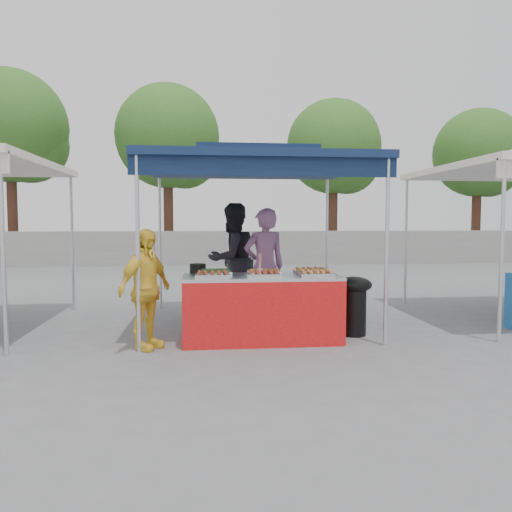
{
  "coord_description": "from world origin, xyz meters",
  "views": [
    {
      "loc": [
        -0.74,
        -6.41,
        1.54
      ],
      "look_at": [
        0.0,
        0.6,
        1.05
      ],
      "focal_mm": 35.0,
      "sensor_mm": 36.0,
      "label": 1
    }
  ],
  "objects": [
    {
      "name": "vendor_woman",
      "position": [
        0.16,
        0.92,
        0.87
      ],
      "size": [
        0.71,
        0.55,
        1.73
      ],
      "primitive_type": "imported",
      "rotation": [
        0.0,
        0.0,
        3.37
      ],
      "color": "#99618F",
      "rests_on": "ground_plane"
    },
    {
      "name": "crate_right",
      "position": [
        0.44,
        0.42,
        0.16
      ],
      "size": [
        0.54,
        0.38,
        0.32
      ],
      "primitive_type": "cube",
      "color": "#1643B5",
      "rests_on": "ground_plane"
    },
    {
      "name": "food_tray_bl",
      "position": [
        -0.59,
        -0.0,
        0.88
      ],
      "size": [
        0.42,
        0.3,
        0.07
      ],
      "color": "silver",
      "rests_on": "vendor_table"
    },
    {
      "name": "back_wall",
      "position": [
        0.0,
        11.0,
        0.6
      ],
      "size": [
        40.0,
        0.25,
        1.2
      ],
      "primitive_type": "cube",
      "color": "gray",
      "rests_on": "ground_plane"
    },
    {
      "name": "crate_left",
      "position": [
        -0.49,
        0.47,
        0.13
      ],
      "size": [
        0.44,
        0.31,
        0.27
      ],
      "primitive_type": "cube",
      "color": "#1643B5",
      "rests_on": "ground_plane"
    },
    {
      "name": "food_tray_fm",
      "position": [
        -0.01,
        -0.32,
        0.88
      ],
      "size": [
        0.42,
        0.3,
        0.07
      ],
      "color": "silver",
      "rests_on": "vendor_table"
    },
    {
      "name": "main_canopy",
      "position": [
        0.0,
        0.97,
        2.37
      ],
      "size": [
        3.2,
        3.2,
        2.57
      ],
      "color": "silver",
      "rests_on": "ground_plane"
    },
    {
      "name": "wok_burner",
      "position": [
        1.28,
        0.09,
        0.47
      ],
      "size": [
        0.48,
        0.48,
        0.8
      ],
      "rotation": [
        0.0,
        0.0,
        0.14
      ],
      "color": "black",
      "rests_on": "ground_plane"
    },
    {
      "name": "customer_person",
      "position": [
        -1.44,
        -0.37,
        0.73
      ],
      "size": [
        0.78,
        0.9,
        1.45
      ],
      "primitive_type": "imported",
      "rotation": [
        0.0,
        0.0,
        0.96
      ],
      "color": "yellow",
      "rests_on": "ground_plane"
    },
    {
      "name": "helper_man",
      "position": [
        -0.27,
        1.66,
        0.92
      ],
      "size": [
        1.13,
        1.08,
        1.84
      ],
      "primitive_type": "imported",
      "rotation": [
        0.0,
        0.0,
        3.75
      ],
      "color": "black",
      "rests_on": "ground_plane"
    },
    {
      "name": "tree_3",
      "position": [
        10.43,
        12.9,
        4.14
      ],
      "size": [
        3.57,
        3.52,
        6.05
      ],
      "color": "#48291B",
      "rests_on": "ground_plane"
    },
    {
      "name": "vendor_table",
      "position": [
        0.0,
        -0.1,
        0.43
      ],
      "size": [
        2.0,
        0.8,
        0.85
      ],
      "color": "red",
      "rests_on": "ground_plane"
    },
    {
      "name": "crate_stacked",
      "position": [
        0.44,
        0.42,
        0.48
      ],
      "size": [
        0.51,
        0.36,
        0.31
      ],
      "primitive_type": "cube",
      "color": "#1643B5",
      "rests_on": "crate_right"
    },
    {
      "name": "food_tray_fl",
      "position": [
        -0.63,
        -0.34,
        0.88
      ],
      "size": [
        0.42,
        0.3,
        0.07
      ],
      "color": "silver",
      "rests_on": "vendor_table"
    },
    {
      "name": "food_tray_br",
      "position": [
        0.66,
        -0.03,
        0.88
      ],
      "size": [
        0.42,
        0.3,
        0.07
      ],
      "color": "silver",
      "rests_on": "vendor_table"
    },
    {
      "name": "food_tray_bm",
      "position": [
        0.04,
        0.0,
        0.88
      ],
      "size": [
        0.42,
        0.3,
        0.07
      ],
      "color": "silver",
      "rests_on": "vendor_table"
    },
    {
      "name": "tree_1",
      "position": [
        -1.9,
        12.71,
        4.53
      ],
      "size": [
        3.86,
        3.86,
        6.63
      ],
      "color": "#48291B",
      "rests_on": "ground_plane"
    },
    {
      "name": "skewer_cup",
      "position": [
        -0.04,
        -0.26,
        0.9
      ],
      "size": [
        0.09,
        0.09,
        0.11
      ],
      "primitive_type": "cylinder",
      "color": "silver",
      "rests_on": "vendor_table"
    },
    {
      "name": "tree_2",
      "position": [
        4.41,
        12.66,
        4.25
      ],
      "size": [
        3.65,
        3.62,
        6.22
      ],
      "color": "#48291B",
      "rests_on": "ground_plane"
    },
    {
      "name": "ground_plane",
      "position": [
        0.0,
        0.0,
        0.0
      ],
      "size": [
        80.0,
        80.0,
        0.0
      ],
      "primitive_type": "plane",
      "color": "slate"
    },
    {
      "name": "food_tray_fr",
      "position": [
        0.65,
        -0.34,
        0.88
      ],
      "size": [
        0.42,
        0.3,
        0.07
      ],
      "color": "silver",
      "rests_on": "vendor_table"
    },
    {
      "name": "cooking_pot",
      "position": [
        -0.82,
        0.26,
        0.91
      ],
      "size": [
        0.21,
        0.21,
        0.13
      ],
      "primitive_type": "cylinder",
      "color": "black",
      "rests_on": "vendor_table"
    },
    {
      "name": "tree_0",
      "position": [
        -7.59,
        12.91,
        4.84
      ],
      "size": [
        4.11,
        4.11,
        7.07
      ],
      "color": "#48291B",
      "rests_on": "ground_plane"
    }
  ]
}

